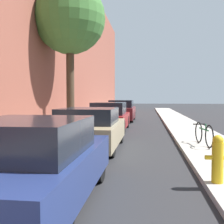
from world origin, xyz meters
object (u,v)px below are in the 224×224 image
(fire_hydrant, at_px, (218,158))
(bicycle, at_px, (204,134))
(street_tree_far, at_px, (70,19))
(parked_car_navy, at_px, (31,163))
(parked_car_maroon, at_px, (122,111))
(parked_car_red, at_px, (110,117))
(parked_car_champagne, at_px, (90,129))

(fire_hydrant, height_order, bicycle, fire_hydrant)
(bicycle, bearing_deg, street_tree_far, 139.96)
(parked_car_navy, relative_size, parked_car_maroon, 0.93)
(parked_car_maroon, xyz_separation_m, bicycle, (3.59, -10.21, -0.21))
(bicycle, bearing_deg, fire_hydrant, -105.03)
(bicycle, bearing_deg, parked_car_navy, -132.31)
(parked_car_maroon, relative_size, fire_hydrant, 4.94)
(parked_car_red, bearing_deg, bicycle, -51.12)
(parked_car_red, relative_size, bicycle, 2.48)
(parked_car_red, distance_m, parked_car_maroon, 5.67)
(parked_car_navy, relative_size, street_tree_far, 0.58)
(parked_car_red, relative_size, street_tree_far, 0.63)
(parked_car_navy, bearing_deg, parked_car_red, 90.67)
(parked_car_red, xyz_separation_m, street_tree_far, (-1.68, -1.12, 4.56))
(parked_car_navy, distance_m, street_tree_far, 9.82)
(parked_car_maroon, bearing_deg, parked_car_red, -90.74)
(parked_car_maroon, relative_size, street_tree_far, 0.62)
(parked_car_champagne, height_order, parked_car_maroon, parked_car_maroon)
(parked_car_champagne, bearing_deg, parked_car_maroon, 89.86)
(parked_car_maroon, height_order, fire_hydrant, parked_car_maroon)
(parked_car_maroon, distance_m, fire_hydrant, 14.54)
(parked_car_maroon, distance_m, street_tree_far, 8.34)
(parked_car_champagne, bearing_deg, fire_hydrant, -49.15)
(parked_car_red, distance_m, bicycle, 5.83)
(parked_car_navy, relative_size, parked_car_champagne, 0.99)
(parked_car_champagne, xyz_separation_m, parked_car_red, (-0.05, 4.99, 0.02))
(parked_car_champagne, relative_size, parked_car_red, 0.93)
(parked_car_red, height_order, street_tree_far, street_tree_far)
(parked_car_red, xyz_separation_m, parked_car_maroon, (0.07, 5.67, 0.03))
(parked_car_champagne, xyz_separation_m, fire_hydrant, (3.08, -3.56, -0.07))
(parked_car_navy, distance_m, bicycle, 6.20)
(bicycle, bearing_deg, parked_car_maroon, 101.94)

